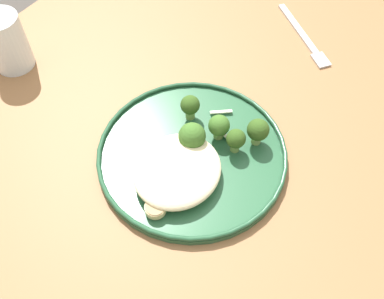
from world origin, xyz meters
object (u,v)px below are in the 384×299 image
at_px(broccoli_floret_front_edge, 191,105).
at_px(broccoli_floret_tall_stalk, 236,139).
at_px(seared_scallop_half_hidden, 174,172).
at_px(water_glass, 8,45).
at_px(seared_scallop_front_small, 153,207).
at_px(dinner_fork, 304,37).
at_px(dinner_plate, 192,154).
at_px(broccoli_floret_split_head, 258,131).
at_px(broccoli_floret_beside_noodles, 192,137).
at_px(seared_scallop_rear_pale, 184,185).
at_px(seared_scallop_on_noodles, 194,168).
at_px(broccoli_floret_center_pile, 221,127).

xyz_separation_m(broccoli_floret_front_edge, broccoli_floret_tall_stalk, (0.02, 0.09, -0.00)).
distance_m(seared_scallop_half_hidden, water_glass, 0.38).
distance_m(seared_scallop_front_small, water_glass, 0.40).
bearing_deg(dinner_fork, dinner_plate, -2.85).
relative_size(water_glass, dinner_fork, 0.63).
bearing_deg(broccoli_floret_split_head, broccoli_floret_front_edge, -81.80).
xyz_separation_m(seared_scallop_half_hidden, broccoli_floret_beside_noodles, (-0.05, -0.01, 0.02)).
bearing_deg(dinner_plate, broccoli_floret_tall_stalk, 131.08).
distance_m(dinner_plate, water_glass, 0.38).
xyz_separation_m(broccoli_floret_beside_noodles, dinner_fork, (-0.34, 0.02, -0.04)).
height_order(seared_scallop_half_hidden, broccoli_floret_split_head, broccoli_floret_split_head).
height_order(broccoli_floret_tall_stalk, water_glass, water_glass).
height_order(broccoli_floret_front_edge, water_glass, water_glass).
relative_size(seared_scallop_front_small, water_glass, 0.30).
distance_m(seared_scallop_rear_pale, dinner_fork, 0.41).
height_order(seared_scallop_front_small, broccoli_floret_front_edge, broccoli_floret_front_edge).
height_order(seared_scallop_rear_pale, broccoli_floret_split_head, broccoli_floret_split_head).
xyz_separation_m(dinner_plate, seared_scallop_front_small, (0.11, 0.01, 0.01)).
height_order(seared_scallop_on_noodles, seared_scallop_front_small, same).
bearing_deg(broccoli_floret_beside_noodles, dinner_plate, 33.78).
bearing_deg(broccoli_floret_split_head, water_glass, -78.73).
bearing_deg(broccoli_floret_front_edge, broccoli_floret_beside_noodles, 36.97).
height_order(broccoli_floret_center_pile, broccoli_floret_split_head, broccoli_floret_split_head).
bearing_deg(broccoli_floret_beside_noodles, broccoli_floret_front_edge, -143.03).
height_order(seared_scallop_on_noodles, seared_scallop_rear_pale, same).
relative_size(seared_scallop_on_noodles, water_glass, 0.30).
bearing_deg(seared_scallop_on_noodles, seared_scallop_front_small, -6.69).
bearing_deg(water_glass, dinner_plate, 92.24).
distance_m(broccoli_floret_front_edge, dinner_fork, 0.30).
bearing_deg(seared_scallop_half_hidden, broccoli_floret_split_head, 151.32).
distance_m(seared_scallop_on_noodles, seared_scallop_front_small, 0.08).
xyz_separation_m(broccoli_floret_front_edge, water_glass, (0.07, -0.34, 0.01)).
bearing_deg(dinner_fork, broccoli_floret_split_head, 10.67).
relative_size(seared_scallop_on_noodles, broccoli_floret_center_pile, 0.69).
relative_size(seared_scallop_on_noodles, seared_scallop_front_small, 1.01).
bearing_deg(seared_scallop_rear_pale, seared_scallop_half_hidden, -112.35).
height_order(dinner_plate, broccoli_floret_center_pile, broccoli_floret_center_pile).
relative_size(seared_scallop_rear_pale, broccoli_floret_split_head, 0.54).
relative_size(seared_scallop_half_hidden, broccoli_floret_split_head, 0.65).
distance_m(dinner_plate, broccoli_floret_tall_stalk, 0.07).
relative_size(broccoli_floret_center_pile, broccoli_floret_beside_noodles, 0.82).
bearing_deg(seared_scallop_front_small, broccoli_floret_beside_noodles, -172.49).
distance_m(seared_scallop_front_small, broccoli_floret_center_pile, 0.16).
bearing_deg(seared_scallop_on_noodles, broccoli_floret_center_pile, -178.90).
distance_m(dinner_plate, broccoli_floret_beside_noodles, 0.03).
xyz_separation_m(broccoli_floret_center_pile, broccoli_floret_beside_noodles, (0.04, -0.02, 0.01)).
height_order(seared_scallop_front_small, broccoli_floret_center_pile, broccoli_floret_center_pile).
xyz_separation_m(broccoli_floret_beside_noodles, water_glass, (0.02, -0.38, 0.00)).
bearing_deg(seared_scallop_rear_pale, broccoli_floret_front_edge, -149.05).
distance_m(broccoli_floret_split_head, broccoli_floret_front_edge, 0.11).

